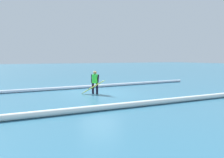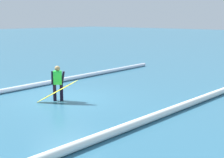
# 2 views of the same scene
# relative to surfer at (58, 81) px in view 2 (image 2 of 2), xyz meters

# --- Properties ---
(ground_plane) EXTENTS (164.15, 164.15, 0.00)m
(ground_plane) POSITION_rel_surfer_xyz_m (-0.42, -0.07, -0.83)
(ground_plane) COLOR #2E6480
(surfer) EXTENTS (0.40, 0.46, 1.48)m
(surfer) POSITION_rel_surfer_xyz_m (0.00, 0.00, 0.00)
(surfer) COLOR black
(surfer) RESTS_ON ground_plane
(surfboard) EXTENTS (1.30, 1.58, 1.02)m
(surfboard) POSITION_rel_surfer_xyz_m (0.24, 0.25, -0.34)
(surfboard) COLOR yellow
(surfboard) RESTS_ON ground_plane
(wave_crest_midground) EXTENTS (24.07, 0.98, 0.27)m
(wave_crest_midground) POSITION_rel_surfer_xyz_m (1.39, 4.36, -0.69)
(wave_crest_midground) COLOR white
(wave_crest_midground) RESTS_ON ground_plane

